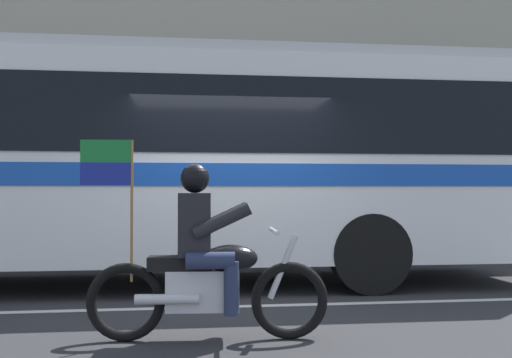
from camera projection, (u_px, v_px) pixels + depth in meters
ground_plane at (231, 298)px, 7.68m from camera, size 60.00×60.00×0.00m
sidewalk_curb at (206, 252)px, 12.73m from camera, size 28.00×3.80×0.15m
lane_center_stripe at (237, 306)px, 7.08m from camera, size 26.60×0.14×0.01m
office_building_facade at (201, 15)px, 15.11m from camera, size 28.00×0.89×11.30m
transit_bus at (129, 152)px, 8.71m from camera, size 11.42×2.73×3.22m
motorcycle_with_rider at (205, 265)px, 5.48m from camera, size 2.19×0.64×1.78m
fire_hydrant at (501, 232)px, 12.39m from camera, size 0.22×0.30×0.75m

